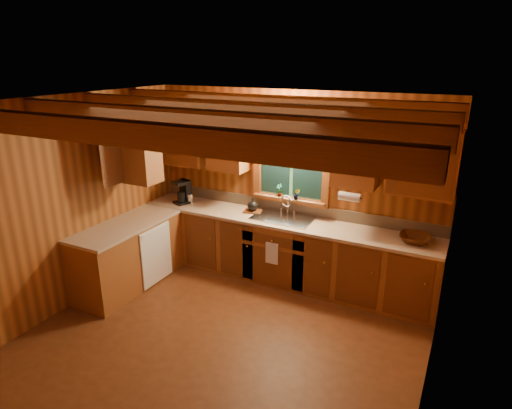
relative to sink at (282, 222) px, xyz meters
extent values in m
plane|color=#5B2F16|center=(0.00, -1.60, -0.86)|extent=(4.20, 4.20, 0.00)
plane|color=brown|center=(0.00, -1.60, 1.74)|extent=(4.20, 4.20, 0.00)
plane|color=brown|center=(0.00, 0.30, 0.44)|extent=(4.20, 0.00, 4.20)
plane|color=brown|center=(0.00, -3.50, 0.44)|extent=(4.20, 0.00, 4.20)
plane|color=brown|center=(-2.10, -1.60, 0.44)|extent=(0.00, 3.80, 3.80)
plane|color=brown|center=(2.10, -1.60, 0.44)|extent=(0.00, 3.80, 3.80)
cube|color=brown|center=(0.00, -2.80, 1.63)|extent=(4.20, 0.14, 0.18)
cube|color=brown|center=(0.00, -2.00, 1.63)|extent=(4.20, 0.14, 0.18)
cube|color=brown|center=(0.00, -1.20, 1.63)|extent=(4.20, 0.14, 0.18)
cube|color=brown|center=(0.00, -0.40, 1.63)|extent=(4.20, 0.14, 0.18)
cube|color=brown|center=(0.00, -0.01, -0.43)|extent=(4.20, 0.62, 0.86)
cube|color=brown|center=(-1.79, -1.12, -0.43)|extent=(0.62, 1.60, 0.86)
cube|color=tan|center=(0.00, -0.01, 0.02)|extent=(4.20, 0.66, 0.04)
cube|color=tan|center=(-1.78, -1.12, 0.02)|extent=(0.64, 1.60, 0.04)
cube|color=tan|center=(0.00, 0.28, 0.12)|extent=(4.20, 0.02, 0.16)
cube|color=white|center=(-1.47, -0.92, -0.43)|extent=(0.02, 0.60, 0.80)
cube|color=brown|center=(-1.70, 0.13, 0.98)|extent=(0.78, 0.34, 0.78)
cube|color=brown|center=(-0.92, 0.13, 0.98)|extent=(0.55, 0.34, 0.78)
cube|color=brown|center=(0.92, 0.13, 0.98)|extent=(0.55, 0.34, 0.78)
cube|color=brown|center=(1.70, 0.13, 0.98)|extent=(0.78, 0.34, 0.78)
cube|color=brown|center=(-1.93, -0.92, 0.98)|extent=(0.34, 1.10, 0.78)
cube|color=brown|center=(0.00, 0.26, 1.14)|extent=(1.12, 0.08, 0.10)
cube|color=brown|center=(0.00, 0.26, 0.24)|extent=(1.12, 0.08, 0.10)
cube|color=brown|center=(-0.51, 0.26, 0.69)|extent=(0.10, 0.08, 0.80)
cube|color=brown|center=(0.51, 0.26, 0.69)|extent=(0.10, 0.08, 0.80)
cube|color=#3A7732|center=(0.00, 0.29, 0.69)|extent=(0.92, 0.01, 0.80)
cube|color=#0F2B2D|center=(-0.24, 0.27, 0.52)|extent=(0.42, 0.02, 0.42)
cube|color=#0F2B2D|center=(0.24, 0.27, 0.52)|extent=(0.42, 0.02, 0.42)
cylinder|color=black|center=(0.00, 0.27, 0.71)|extent=(0.92, 0.01, 0.01)
cube|color=brown|center=(0.00, 0.22, 0.26)|extent=(1.06, 0.14, 0.04)
cylinder|color=black|center=(0.00, 0.26, 1.37)|extent=(0.08, 0.03, 0.08)
cylinder|color=black|center=(-0.10, 0.20, 1.37)|extent=(0.09, 0.17, 0.08)
cylinder|color=black|center=(0.10, 0.20, 1.37)|extent=(0.09, 0.17, 0.08)
sphere|color=#FFE0A5|center=(-0.16, 0.14, 1.30)|extent=(0.13, 0.13, 0.13)
sphere|color=#FFE0A5|center=(0.16, 0.14, 1.30)|extent=(0.13, 0.13, 0.13)
cylinder|color=white|center=(0.92, -0.07, 0.51)|extent=(0.27, 0.11, 0.11)
cube|color=white|center=(0.00, -0.34, -0.34)|extent=(0.18, 0.01, 0.30)
cube|color=silver|center=(0.00, 0.00, 0.05)|extent=(0.82, 0.48, 0.02)
cube|color=#262628|center=(-0.19, 0.00, -0.02)|extent=(0.34, 0.40, 0.14)
cube|color=#262628|center=(0.19, 0.00, -0.02)|extent=(0.34, 0.40, 0.14)
cylinder|color=silver|center=(0.00, 0.18, 0.15)|extent=(0.04, 0.04, 0.22)
torus|color=silver|center=(0.00, 0.12, 0.26)|extent=(0.16, 0.02, 0.16)
cube|color=black|center=(-1.61, -0.07, 0.06)|extent=(0.20, 0.24, 0.03)
cube|color=black|center=(-1.61, 0.00, 0.23)|extent=(0.20, 0.09, 0.33)
cube|color=black|center=(-1.61, -0.10, 0.37)|extent=(0.20, 0.22, 0.04)
cylinder|color=black|center=(-1.61, -0.11, 0.15)|extent=(0.12, 0.12, 0.14)
cylinder|color=silver|center=(-1.53, 0.00, 0.11)|extent=(0.11, 0.11, 0.14)
cylinder|color=black|center=(-1.55, -0.01, 0.26)|extent=(0.03, 0.04, 0.20)
cylinder|color=black|center=(-1.53, 0.00, 0.26)|extent=(0.01, 0.01, 0.20)
cylinder|color=black|center=(-1.52, 0.01, 0.26)|extent=(0.03, 0.04, 0.20)
cylinder|color=black|center=(-1.51, 0.01, 0.26)|extent=(0.04, 0.05, 0.20)
cube|color=#603014|center=(-0.49, 0.05, 0.06)|extent=(0.28, 0.22, 0.02)
sphere|color=black|center=(-0.49, 0.05, 0.14)|extent=(0.14, 0.14, 0.14)
cylinder|color=black|center=(-0.49, 0.05, 0.23)|extent=(0.02, 0.02, 0.04)
imported|color=#48230C|center=(1.73, -0.01, 0.09)|extent=(0.39, 0.39, 0.09)
imported|color=#603014|center=(-0.15, 0.20, 0.38)|extent=(0.11, 0.09, 0.18)
imported|color=#603014|center=(0.12, 0.18, 0.36)|extent=(0.10, 0.09, 0.16)
camera|label=1|loc=(2.21, -5.15, 2.16)|focal=30.67mm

